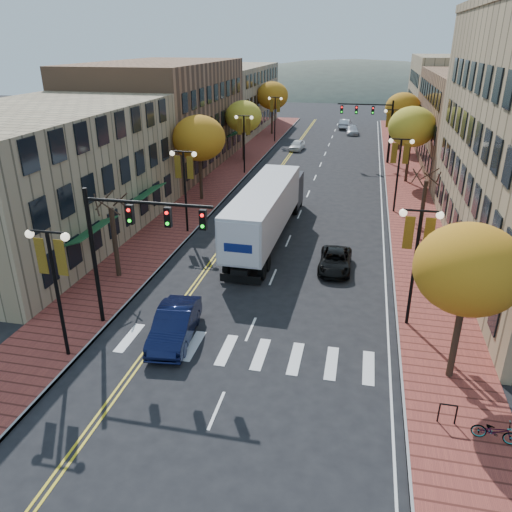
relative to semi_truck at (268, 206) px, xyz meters
The scene contains 32 objects.
ground 16.49m from the semi_truck, 84.66° to the right, with size 200.00×200.00×0.00m, color black.
sidewalk_left 18.04m from the semi_truck, 114.71° to the left, with size 4.00×85.00×0.15m, color brown.
sidewalk_right 19.50m from the semi_truck, 57.10° to the left, with size 4.00×85.00×0.15m, color brown.
building_left_near 15.96m from the semi_truck, 168.17° to the right, with size 12.00×22.00×9.00m, color #9E8966.
building_left_mid 25.29m from the semi_truck, 128.08° to the left, with size 12.00×24.00×11.00m, color brown.
building_left_far 47.42m from the semi_truck, 109.08° to the left, with size 12.00×26.00×9.50m, color #9E8966.
building_right_mid 32.73m from the semi_truck, 52.14° to the left, with size 15.00×24.00×10.00m, color brown.
building_right_far 51.88m from the semi_truck, 67.26° to the left, with size 15.00×20.00×11.00m, color #9E8966.
tree_left_a 11.13m from the semi_truck, 132.23° to the right, with size 0.28×0.28×4.20m.
tree_left_b 11.20m from the semi_truck, 133.96° to the left, with size 4.48×4.48×7.21m.
tree_left_c 25.05m from the semi_truck, 107.48° to the left, with size 4.16×4.16×6.69m.
tree_left_d 42.54m from the semi_truck, 100.16° to the left, with size 4.61×4.61×7.42m.
tree_right_a 17.91m from the semi_truck, 53.55° to the right, with size 4.16×4.16×6.69m.
tree_right_b 10.67m from the semi_truck, ahead, with size 0.28×0.28×4.20m.
tree_right_c 20.87m from the semi_truck, 59.36° to the left, with size 4.48×4.48×7.21m.
tree_right_d 35.48m from the semi_truck, 72.69° to the left, with size 4.35×4.35×7.00m.
lamp_left_a 17.41m from the semi_truck, 110.21° to the right, with size 1.96×0.36×6.05m.
lamp_left_b 6.28m from the semi_truck, behind, with size 1.96×0.36×6.05m.
lamp_left_c 18.83m from the semi_truck, 108.61° to the left, with size 1.96×0.36×6.05m.
lamp_left_d 36.30m from the semi_truck, 99.49° to the left, with size 1.96×0.36×6.05m.
lamp_right_a 13.78m from the semi_truck, 48.63° to the right, with size 1.96×0.36×6.05m.
lamp_right_b 12.05m from the semi_truck, 40.70° to the left, with size 1.96×0.36×6.05m.
lamp_right_c 27.36m from the semi_truck, 70.70° to the left, with size 1.96×0.36×6.05m.
traffic_mast_near 14.05m from the semi_truck, 106.64° to the right, with size 6.10×0.35×7.00m.
traffic_mast_far 26.81m from the semi_truck, 74.80° to the left, with size 6.10×0.34×7.00m.
semi_truck is the anchor object (origin of this frame).
navy_sedan 14.07m from the semi_truck, 97.35° to the right, with size 1.66×4.75×1.57m, color black.
black_suv 6.92m from the semi_truck, 40.71° to the right, with size 1.93×4.20×1.17m, color black.
car_far_white 31.41m from the semi_truck, 94.10° to the left, with size 1.50×3.73×1.27m, color white.
car_far_silver 44.99m from the semi_truck, 84.56° to the left, with size 1.73×4.27×1.24m, color #B4B4BD.
car_far_oncoming 49.92m from the semi_truck, 86.60° to the left, with size 1.58×4.52×1.49m, color #B4B3BC.
bicycle 21.31m from the semi_truck, 57.10° to the right, with size 0.54×1.56×0.82m, color gray.
Camera 1 is at (4.71, -16.55, 13.10)m, focal length 35.00 mm.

